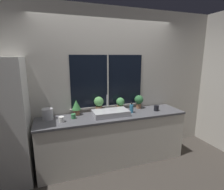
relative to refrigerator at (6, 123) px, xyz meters
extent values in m
plane|color=#38332D|center=(1.63, -0.31, -0.93)|extent=(14.00, 14.00, 0.00)
cube|color=#BCB7AD|center=(1.63, 0.32, 0.42)|extent=(8.00, 0.06, 2.70)
cube|color=black|center=(1.63, 0.28, 0.50)|extent=(1.34, 0.01, 0.93)
cube|color=#BCB7AD|center=(1.63, 0.27, 0.50)|extent=(0.02, 0.01, 0.93)
cube|color=#BCB7AD|center=(1.63, 0.27, 0.02)|extent=(1.40, 0.04, 0.03)
cube|color=#BCB7AD|center=(3.83, 1.19, 0.42)|extent=(0.06, 7.00, 2.70)
cube|color=silver|center=(1.63, -0.03, -0.50)|extent=(2.53, 0.56, 0.85)
cube|color=#4C4C51|center=(1.63, -0.03, -0.06)|extent=(2.55, 0.58, 0.03)
cube|color=silver|center=(0.00, 0.00, 0.00)|extent=(0.61, 0.62, 1.85)
cube|color=#ADADB2|center=(1.57, -0.05, 0.00)|extent=(0.60, 0.32, 0.09)
cylinder|color=#B7B7BC|center=(1.57, 0.14, -0.03)|extent=(0.04, 0.04, 0.03)
cylinder|color=#B7B7BC|center=(1.57, 0.14, 0.13)|extent=(0.02, 0.02, 0.29)
cylinder|color=#9E6B4C|center=(1.03, 0.18, 0.00)|extent=(0.10, 0.10, 0.09)
cone|color=#387A3D|center=(1.03, 0.18, 0.13)|extent=(0.15, 0.15, 0.17)
cylinder|color=#9E6B4C|center=(1.42, 0.18, 0.01)|extent=(0.12, 0.12, 0.12)
sphere|color=#569951|center=(1.42, 0.18, 0.16)|extent=(0.17, 0.17, 0.17)
cylinder|color=#9E6B4C|center=(1.83, 0.18, 0.00)|extent=(0.13, 0.13, 0.09)
sphere|color=#478E4C|center=(1.83, 0.18, 0.12)|extent=(0.15, 0.15, 0.15)
cylinder|color=#9E6B4C|center=(2.21, 0.18, 0.00)|extent=(0.09, 0.09, 0.09)
sphere|color=#2D6638|center=(2.21, 0.18, 0.13)|extent=(0.17, 0.17, 0.17)
cylinder|color=teal|center=(1.97, -0.02, 0.03)|extent=(0.07, 0.07, 0.15)
cylinder|color=black|center=(1.97, -0.02, 0.12)|extent=(0.03, 0.03, 0.04)
cylinder|color=white|center=(0.76, -0.08, 0.00)|extent=(0.09, 0.09, 0.08)
cylinder|color=#38844C|center=(0.95, 0.01, -0.01)|extent=(0.07, 0.07, 0.08)
cylinder|color=black|center=(2.45, -0.07, 0.01)|extent=(0.09, 0.09, 0.10)
cylinder|color=#B2B2B7|center=(0.56, 0.10, 0.04)|extent=(0.17, 0.17, 0.18)
cone|color=#B2B2B7|center=(0.56, 0.10, 0.14)|extent=(0.14, 0.14, 0.02)
camera|label=1|loc=(0.66, -2.71, 0.94)|focal=28.00mm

